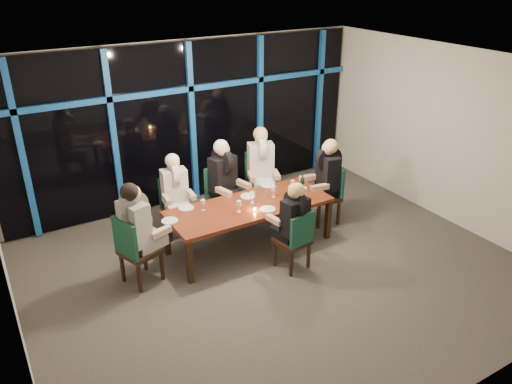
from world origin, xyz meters
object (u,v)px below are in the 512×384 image
diner_end_left (136,219)px  diner_end_right (326,170)px  chair_far_right (260,178)px  chair_near_mid (296,238)px  diner_near_mid (293,213)px  wine_bottle (302,185)px  chair_end_left (134,248)px  dining_table (250,209)px  water_pitcher (303,193)px  chair_end_right (329,191)px  chair_far_mid (221,193)px  diner_far_right (261,158)px  diner_far_mid (224,172)px  diner_far_left (175,184)px  chair_far_left (175,203)px

diner_end_left → diner_end_right: 3.36m
chair_far_right → diner_end_right: size_ratio=1.06×
chair_near_mid → diner_near_mid: bearing=-90.0°
chair_near_mid → wine_bottle: wine_bottle is taller
chair_far_right → wine_bottle: bearing=-64.5°
chair_far_right → chair_end_left: (-2.75, -1.16, -0.01)m
dining_table → water_pitcher: size_ratio=13.45×
chair_end_right → diner_end_right: (-0.09, 0.02, 0.41)m
dining_table → diner_end_left: size_ratio=2.50×
chair_near_mid → chair_end_left: bearing=-30.3°
chair_far_mid → diner_far_right: size_ratio=1.01×
diner_end_left → water_pitcher: (2.66, -0.20, -0.17)m
chair_end_left → diner_far_mid: size_ratio=1.03×
diner_far_mid → wine_bottle: (0.98, -0.87, -0.14)m
diner_far_left → water_pitcher: bearing=-29.5°
chair_far_right → diner_far_right: 0.44m
diner_far_left → diner_near_mid: size_ratio=1.02×
diner_far_mid → wine_bottle: 1.32m
chair_far_right → wine_bottle: 1.18m
chair_far_left → diner_far_left: 0.40m
diner_end_right → chair_end_left: bearing=-78.0°
dining_table → wine_bottle: size_ratio=7.79×
chair_end_right → diner_near_mid: bearing=-47.4°
chair_far_mid → chair_end_left: chair_end_left is taller
chair_near_mid → diner_far_right: diner_far_right is taller
dining_table → chair_end_right: (1.63, 0.04, -0.10)m
water_pitcher → diner_far_right: bearing=73.8°
diner_far_mid → diner_end_right: size_ratio=1.02×
chair_far_mid → diner_far_right: diner_far_right is taller
chair_far_right → dining_table: bearing=-108.4°
chair_far_mid → wine_bottle: 1.42m
chair_end_left → diner_far_right: (2.72, 1.08, 0.43)m
diner_end_left → dining_table: bearing=-106.8°
dining_table → diner_far_left: bearing=131.7°
diner_end_right → chair_near_mid: bearing=-42.6°
chair_far_mid → chair_end_right: (1.67, -0.86, -0.01)m
diner_end_left → diner_near_mid: 2.21m
chair_end_left → diner_near_mid: bearing=-128.1°
chair_end_right → diner_end_right: diner_end_right is taller
chair_far_mid → water_pitcher: chair_far_mid is taller
chair_far_right → diner_far_mid: (-0.87, -0.27, 0.41)m
chair_end_left → chair_near_mid: size_ratio=1.11×
chair_end_right → chair_end_left: bearing=-78.3°
diner_near_mid → diner_far_mid: bearing=-89.9°
diner_far_mid → chair_far_right: bearing=3.4°
chair_end_left → diner_end_right: 3.47m
chair_end_right → diner_end_left: diner_end_left is taller
diner_near_mid → water_pitcher: size_ratio=4.84×
diner_end_right → wine_bottle: size_ratio=3.05×
diner_end_left → chair_near_mid: bearing=-131.3°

